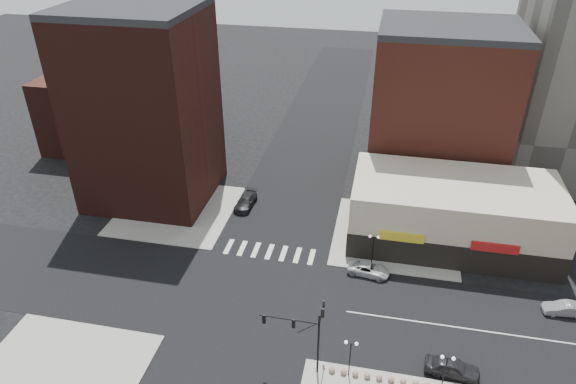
# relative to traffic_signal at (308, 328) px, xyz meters

# --- Properties ---
(ground) EXTENTS (240.00, 240.00, 0.00)m
(ground) POSITION_rel_traffic_signal_xyz_m (-7.24, 7.83, -4.96)
(ground) COLOR black
(ground) RESTS_ON ground
(road_ew) EXTENTS (200.00, 14.00, 0.02)m
(road_ew) POSITION_rel_traffic_signal_xyz_m (-7.24, 7.83, -4.95)
(road_ew) COLOR black
(road_ew) RESTS_ON ground
(road_ns) EXTENTS (14.00, 200.00, 0.02)m
(road_ns) POSITION_rel_traffic_signal_xyz_m (-7.24, 7.83, -4.95)
(road_ns) COLOR black
(road_ns) RESTS_ON ground
(sidewalk_nw) EXTENTS (15.00, 15.00, 0.12)m
(sidewalk_nw) POSITION_rel_traffic_signal_xyz_m (-21.74, 22.33, -4.90)
(sidewalk_nw) COLOR gray
(sidewalk_nw) RESTS_ON ground
(sidewalk_ne) EXTENTS (15.00, 15.00, 0.12)m
(sidewalk_ne) POSITION_rel_traffic_signal_xyz_m (7.26, 22.33, -4.90)
(sidewalk_ne) COLOR gray
(sidewalk_ne) RESTS_ON ground
(building_nw) EXTENTS (16.00, 15.00, 25.00)m
(building_nw) POSITION_rel_traffic_signal_xyz_m (-26.24, 26.33, 7.54)
(building_nw) COLOR #361611
(building_nw) RESTS_ON ground
(building_nw_low) EXTENTS (20.00, 18.00, 12.00)m
(building_nw_low) POSITION_rel_traffic_signal_xyz_m (-39.24, 41.83, 1.04)
(building_nw_low) COLOR #361611
(building_nw_low) RESTS_ON ground
(building_ne_midrise) EXTENTS (18.00, 15.00, 22.00)m
(building_ne_midrise) POSITION_rel_traffic_signal_xyz_m (11.76, 37.33, 6.04)
(building_ne_midrise) COLOR maroon
(building_ne_midrise) RESTS_ON ground
(building_ne_row) EXTENTS (24.20, 12.20, 8.00)m
(building_ne_row) POSITION_rel_traffic_signal_xyz_m (13.76, 22.83, -1.66)
(building_ne_row) COLOR beige
(building_ne_row) RESTS_ON ground
(traffic_signal) EXTENTS (5.59, 3.09, 7.77)m
(traffic_signal) POSITION_rel_traffic_signal_xyz_m (0.00, 0.00, 0.00)
(traffic_signal) COLOR black
(traffic_signal) RESTS_ON ground
(street_lamp_se_a) EXTENTS (1.22, 0.32, 4.16)m
(street_lamp_se_a) POSITION_rel_traffic_signal_xyz_m (3.76, -0.17, -1.67)
(street_lamp_se_a) COLOR black
(street_lamp_se_a) RESTS_ON sidewalk_se
(street_lamp_se_b) EXTENTS (1.22, 0.32, 4.16)m
(street_lamp_se_b) POSITION_rel_traffic_signal_xyz_m (11.76, -0.17, -1.67)
(street_lamp_se_b) COLOR black
(street_lamp_se_b) RESTS_ON sidewalk_se
(street_lamp_ne) EXTENTS (1.22, 0.32, 4.16)m
(street_lamp_ne) POSITION_rel_traffic_signal_xyz_m (4.76, 15.83, -1.67)
(street_lamp_ne) COLOR black
(street_lamp_ne) RESTS_ON sidewalk_ne
(bollard_row) EXTENTS (10.00, 0.55, 0.55)m
(bollard_row) POSITION_rel_traffic_signal_xyz_m (6.99, -0.17, -4.57)
(bollard_row) COLOR #A07A6E
(bollard_row) RESTS_ON sidewalk_se
(white_suv) EXTENTS (4.93, 2.73, 1.30)m
(white_suv) POSITION_rel_traffic_signal_xyz_m (4.53, 14.33, -4.31)
(white_suv) COLOR silver
(white_suv) RESTS_ON ground
(dark_sedan_east) EXTENTS (4.95, 2.34, 1.64)m
(dark_sedan_east) POSITION_rel_traffic_signal_xyz_m (12.79, 1.87, -4.14)
(dark_sedan_east) COLOR black
(dark_sedan_east) RESTS_ON ground
(silver_sedan) EXTENTS (4.20, 1.78, 1.35)m
(silver_sedan) POSITION_rel_traffic_signal_xyz_m (24.51, 12.01, -4.29)
(silver_sedan) COLOR gray
(silver_sedan) RESTS_ON ground
(dark_sedan_north) EXTENTS (2.41, 5.29, 1.50)m
(dark_sedan_north) POSITION_rel_traffic_signal_xyz_m (-12.88, 25.30, -4.21)
(dark_sedan_north) COLOR black
(dark_sedan_north) RESTS_ON ground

